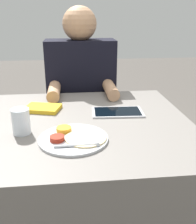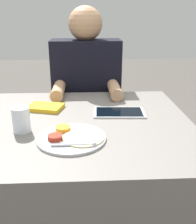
{
  "view_description": "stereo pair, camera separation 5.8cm",
  "coord_description": "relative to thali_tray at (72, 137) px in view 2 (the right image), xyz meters",
  "views": [
    {
      "loc": [
        0.05,
        -1.09,
        1.2
      ],
      "look_at": [
        0.16,
        -0.05,
        0.8
      ],
      "focal_mm": 42.0,
      "sensor_mm": 36.0,
      "label": 1
    },
    {
      "loc": [
        0.11,
        -1.09,
        1.2
      ],
      "look_at": [
        0.16,
        -0.05,
        0.8
      ],
      "focal_mm": 42.0,
      "sensor_mm": 36.0,
      "label": 2
    }
  ],
  "objects": [
    {
      "name": "tablet_device",
      "position": [
        0.22,
        0.27,
        -0.0
      ],
      "size": [
        0.25,
        0.16,
        0.01
      ],
      "color": "#B7B7BC",
      "rests_on": "dining_table"
    },
    {
      "name": "dining_table",
      "position": [
        -0.05,
        0.18,
        -0.38
      ],
      "size": [
        1.17,
        0.9,
        0.74
      ],
      "color": "slate",
      "rests_on": "ground_plane"
    },
    {
      "name": "person_diner",
      "position": [
        0.06,
        0.77,
        -0.17
      ],
      "size": [
        0.44,
        0.44,
        1.24
      ],
      "color": "black",
      "rests_on": "ground_plane"
    },
    {
      "name": "thali_tray",
      "position": [
        0.0,
        0.0,
        0.0
      ],
      "size": [
        0.27,
        0.27,
        0.03
      ],
      "color": "#B7BABF",
      "rests_on": "dining_table"
    },
    {
      "name": "drinking_glass",
      "position": [
        -0.21,
        0.08,
        0.04
      ],
      "size": [
        0.07,
        0.07,
        0.1
      ],
      "color": "silver",
      "rests_on": "dining_table"
    },
    {
      "name": "red_notebook",
      "position": [
        -0.15,
        0.34,
        0.0
      ],
      "size": [
        0.19,
        0.16,
        0.02
      ],
      "color": "silver",
      "rests_on": "dining_table"
    }
  ]
}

